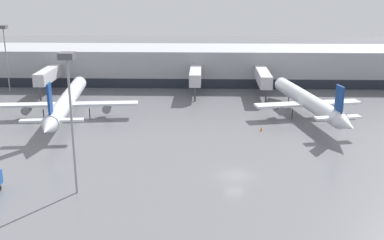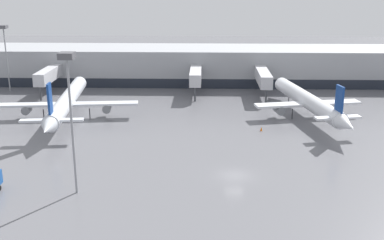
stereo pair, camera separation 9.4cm
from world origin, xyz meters
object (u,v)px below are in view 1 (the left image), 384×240
at_px(parked_jet_2, 308,101).
at_px(apron_light_mast_1, 4,39).
at_px(traffic_cone_3, 261,129).
at_px(apron_light_mast_0, 69,84).
at_px(parked_jet_0, 67,102).

height_order(parked_jet_2, apron_light_mast_1, apron_light_mast_1).
bearing_deg(apron_light_mast_1, traffic_cone_3, -27.08).
distance_m(parked_jet_2, apron_light_mast_0, 52.60).
bearing_deg(parked_jet_0, apron_light_mast_0, -168.15).
distance_m(parked_jet_2, traffic_cone_3, 13.98).
xyz_separation_m(traffic_cone_3, apron_light_mast_0, (-26.79, -26.56, 14.06)).
height_order(parked_jet_2, traffic_cone_3, parked_jet_2).
xyz_separation_m(parked_jet_2, traffic_cone_3, (-10.09, -9.23, -2.86)).
bearing_deg(apron_light_mast_0, parked_jet_0, 107.41).
bearing_deg(parked_jet_2, apron_light_mast_1, 61.93).
bearing_deg(apron_light_mast_1, parked_jet_2, -16.66).
relative_size(parked_jet_0, apron_light_mast_1, 2.50).
relative_size(parked_jet_0, parked_jet_2, 1.07).
relative_size(parked_jet_0, apron_light_mast_0, 2.16).
height_order(parked_jet_0, traffic_cone_3, parked_jet_0).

